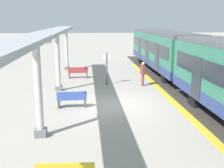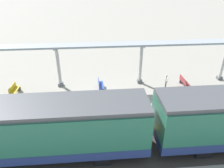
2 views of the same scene
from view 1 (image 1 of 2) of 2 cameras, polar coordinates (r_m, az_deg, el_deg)
name	(u,v)px [view 1 (image 1 of 2)]	position (r m, az deg, el deg)	size (l,w,h in m)	color
ground_plane	(113,105)	(14.84, 0.15, -4.33)	(176.00, 176.00, 0.00)	#A49C91
tactile_edge_strip	(175,104)	(15.50, 12.69, -3.89)	(0.41, 28.66, 0.01)	gold
trackbed	(208,103)	(16.13, 18.81, -3.61)	(3.20, 40.66, 0.01)	#38332D
train_near_carriage	(162,50)	(25.01, 10.01, 6.77)	(2.65, 14.32, 3.48)	#296F56
canopy_pillar_nearest	(67,49)	(25.65, -9.19, 7.03)	(1.10, 0.44, 3.69)	slate
canopy_pillar_second	(58,61)	(17.91, -10.91, 4.54)	(1.10, 0.44, 3.69)	slate
canopy_pillar_third	(38,89)	(10.79, -14.69, -1.00)	(1.10, 0.44, 3.69)	slate
canopy_beam	(49,33)	(14.39, -12.56, 10.10)	(1.20, 23.20, 0.16)	#A8AAB2
bench_mid_platform	(72,99)	(14.48, -8.11, -3.06)	(1.51, 0.49, 0.86)	#3650A9
bench_far_end	(78,72)	(21.85, -6.91, 2.34)	(1.51, 0.47, 0.86)	#9B3134
platform_info_sign	(107,66)	(19.31, -1.08, 3.72)	(0.56, 0.10, 2.20)	#4C4C51
passenger_waiting_near_edge	(143,71)	(19.09, 6.28, 2.61)	(0.31, 0.51, 1.63)	brown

